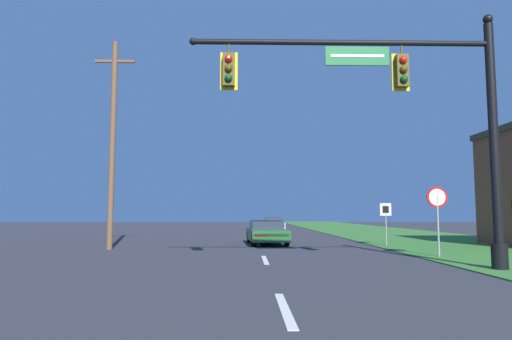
{
  "coord_description": "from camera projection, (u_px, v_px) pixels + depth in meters",
  "views": [
    {
      "loc": [
        -0.64,
        -1.69,
        1.58
      ],
      "look_at": [
        0.0,
        28.33,
        4.44
      ],
      "focal_mm": 32.0,
      "sensor_mm": 36.0,
      "label": 1
    }
  ],
  "objects": [
    {
      "name": "route_sign_post",
      "position": [
        386.0,
        214.0,
        22.22
      ],
      "size": [
        0.55,
        0.06,
        2.03
      ],
      "color": "gray",
      "rests_on": "grass_verge_right"
    },
    {
      "name": "signal_mast",
      "position": [
        418.0,
        113.0,
        12.97
      ],
      "size": [
        8.9,
        0.47,
        7.32
      ],
      "color": "black",
      "rests_on": "grass_verge_right"
    },
    {
      "name": "utility_pole_near",
      "position": [
        113.0,
        140.0,
        20.51
      ],
      "size": [
        1.8,
        0.26,
        9.42
      ],
      "color": "brown",
      "rests_on": "ground"
    },
    {
      "name": "far_car",
      "position": [
        273.0,
        224.0,
        40.83
      ],
      "size": [
        1.82,
        4.26,
        1.19
      ],
      "color": "black",
      "rests_on": "ground"
    },
    {
      "name": "stop_sign",
      "position": [
        437.0,
        205.0,
        16.51
      ],
      "size": [
        0.76,
        0.07,
        2.5
      ],
      "color": "gray",
      "rests_on": "grass_verge_right"
    },
    {
      "name": "road_center_line",
      "position": [
        259.0,
        244.0,
        23.44
      ],
      "size": [
        0.16,
        34.8,
        0.01
      ],
      "color": "silver",
      "rests_on": "ground"
    },
    {
      "name": "grass_verge_right",
      "position": [
        407.0,
        236.0,
        31.63
      ],
      "size": [
        10.0,
        110.0,
        0.04
      ],
      "color": "#38752D",
      "rests_on": "ground"
    },
    {
      "name": "car_ahead",
      "position": [
        267.0,
        232.0,
        23.47
      ],
      "size": [
        2.1,
        4.69,
        1.19
      ],
      "color": "black",
      "rests_on": "ground"
    }
  ]
}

